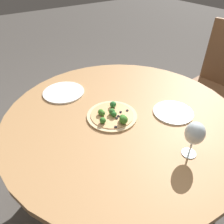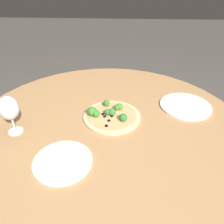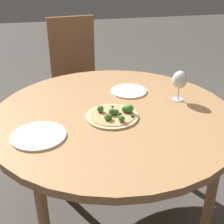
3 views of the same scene
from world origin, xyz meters
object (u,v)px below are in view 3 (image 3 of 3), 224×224
Objects in this scene: plate_far at (129,91)px; pizza at (113,115)px; chair at (76,75)px; wine_glass at (180,80)px; plate_near at (39,136)px.

pizza is at bearing -118.25° from plate_far.
chair is 1.13m from wine_glass.
chair is 4.61× the size of plate_far.
wine_glass is 0.80× the size of plate_far.
plate_far is (-0.24, 0.16, -0.11)m from wine_glass.
chair is 3.70× the size of pizza.
pizza is at bearing -162.31° from wine_glass.
plate_near is at bearing -108.69° from chair.
wine_glass is at bearing 17.16° from plate_near.
wine_glass reaches higher than plate_near.
plate_near is 1.18× the size of plate_far.
pizza is 1.55× the size of wine_glass.
wine_glass is at bearing -33.97° from plate_far.
plate_far is at bearing 61.75° from pizza.
plate_far is at bearing 146.03° from wine_glass.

